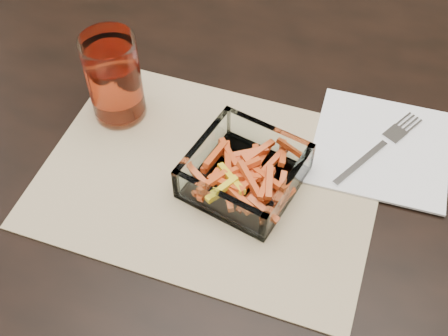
{
  "coord_description": "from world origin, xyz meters",
  "views": [
    {
      "loc": [
        0.0,
        -0.51,
        1.36
      ],
      "look_at": [
        -0.13,
        -0.07,
        0.78
      ],
      "focal_mm": 45.0,
      "sensor_mm": 36.0,
      "label": 1
    }
  ],
  "objects_px": {
    "dining_table": "(319,200)",
    "tumbler": "(115,81)",
    "fork": "(380,146)",
    "glass_bowl": "(244,173)"
  },
  "relations": [
    {
      "from": "tumbler",
      "to": "glass_bowl",
      "type": "bearing_deg",
      "value": -19.12
    },
    {
      "from": "dining_table",
      "to": "glass_bowl",
      "type": "height_order",
      "value": "glass_bowl"
    },
    {
      "from": "dining_table",
      "to": "fork",
      "type": "bearing_deg",
      "value": 35.06
    },
    {
      "from": "dining_table",
      "to": "tumbler",
      "type": "bearing_deg",
      "value": 179.09
    },
    {
      "from": "dining_table",
      "to": "tumbler",
      "type": "relative_size",
      "value": 11.85
    },
    {
      "from": "tumbler",
      "to": "fork",
      "type": "height_order",
      "value": "tumbler"
    },
    {
      "from": "dining_table",
      "to": "tumbler",
      "type": "height_order",
      "value": "tumbler"
    },
    {
      "from": "glass_bowl",
      "to": "tumbler",
      "type": "bearing_deg",
      "value": 160.88
    },
    {
      "from": "fork",
      "to": "glass_bowl",
      "type": "bearing_deg",
      "value": -115.19
    },
    {
      "from": "tumbler",
      "to": "dining_table",
      "type": "bearing_deg",
      "value": -0.91
    }
  ]
}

